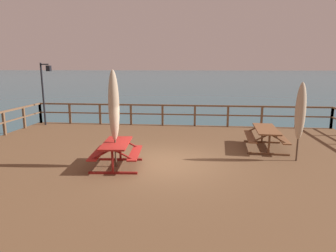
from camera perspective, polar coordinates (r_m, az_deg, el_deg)
The scene contains 8 objects.
ground_plane at distance 9.73m, azimuth -0.60°, elevation -10.47°, with size 600.00×600.00×0.00m, color #2D5B6B.
wooden_deck at distance 9.62m, azimuth -0.60°, elevation -8.76°, with size 15.37×12.51×0.62m, color brown.
railing_waterside_far at distance 15.29m, azimuth 2.06°, elevation 2.84°, with size 15.17×0.10×1.09m.
picnic_table_front_right at distance 9.11m, azimuth -9.89°, elevation -4.44°, with size 1.54×1.74×0.78m.
picnic_table_mid_centre at distance 11.57m, azimuth 18.30°, elevation -1.40°, with size 1.53×2.16×0.78m.
patio_umbrella_tall_mid_left at distance 8.85m, azimuth -10.38°, elevation 3.74°, with size 0.32×0.32×2.92m.
patio_umbrella_short_front at distance 10.21m, azimuth 24.13°, elevation 2.54°, with size 0.32×0.32×2.54m.
lamp_post_hooked at distance 16.48m, azimuth -22.60°, elevation 7.39°, with size 0.66×0.34×3.20m.
Camera 1 is at (1.06, -8.98, 3.61)m, focal length 31.67 mm.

